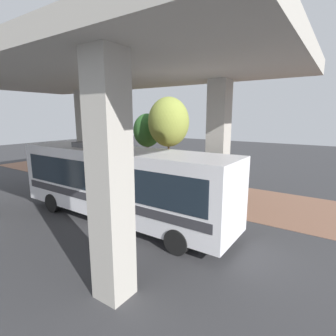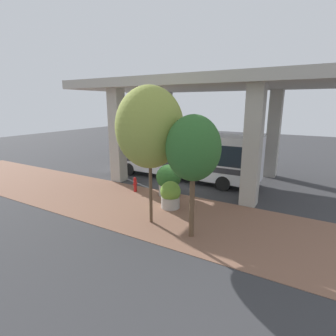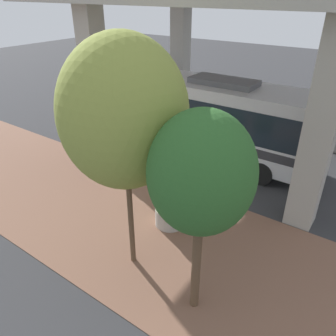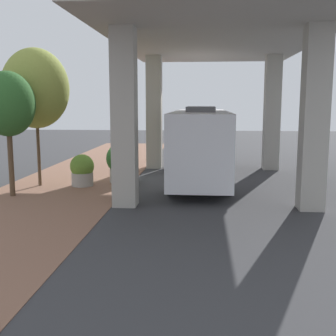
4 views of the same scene
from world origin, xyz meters
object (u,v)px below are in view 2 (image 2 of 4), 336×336
Objects in this scene: street_tree_far at (150,128)px; planter_front at (171,195)px; fire_hydrant at (135,184)px; planter_middle at (169,180)px; bus at (181,153)px; street_tree_near at (193,149)px.

planter_front is at bearing 2.46° from street_tree_far.
planter_middle is (0.50, -2.25, 0.51)m from fire_hydrant.
street_tree_far is at bearing -133.55° from fire_hydrant.
bus is 1.80× the size of street_tree_far.
bus reaches higher than planter_front.
bus is at bearing 16.80° from street_tree_far.
planter_middle is at bearing 17.56° from street_tree_far.
street_tree_near is 2.43m from street_tree_far.
planter_front is 2.06m from planter_middle.
fire_hydrant is 3.58m from planter_front.
planter_middle is (-3.89, -1.12, -1.02)m from bus.
street_tree_near is at bearing -97.35° from street_tree_far.
street_tree_far is (0.30, 2.30, 0.72)m from street_tree_near.
planter_front is 0.29× the size of street_tree_near.
street_tree_near reaches higher than fire_hydrant.
street_tree_far is (-2.07, -0.09, 3.85)m from planter_front.
planter_front is (-1.21, -3.36, 0.25)m from fire_hydrant.
street_tree_far reaches higher than fire_hydrant.
bus reaches higher than planter_middle.
fire_hydrant is 0.16× the size of street_tree_far.
fire_hydrant is 0.66× the size of planter_front.
bus is 2.21× the size of street_tree_near.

